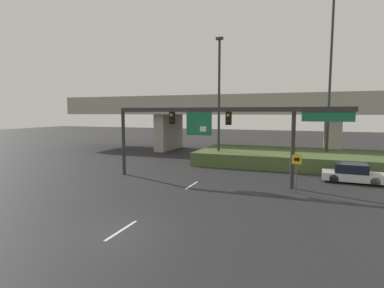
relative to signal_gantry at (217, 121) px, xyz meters
name	(u,v)px	position (x,y,z in m)	size (l,w,h in m)	color
ground_plane	(120,231)	(-1.38, -10.47, -4.54)	(160.00, 160.00, 0.00)	#262628
lane_markings	(210,174)	(-1.38, 2.79, -4.54)	(0.14, 28.74, 0.01)	silver
signal_gantry	(217,121)	(0.00, 0.00, 0.00)	(17.30, 0.44, 5.55)	#2D2D30
speed_limit_sign	(297,168)	(5.63, -1.19, -2.88)	(0.60, 0.11, 2.55)	#4C4C4C
highway_light_pole_near	(330,78)	(8.17, 11.29, 3.99)	(0.70, 0.36, 16.29)	#2D2D30
highway_light_pole_far	(219,98)	(-2.08, 7.93, 2.08)	(0.70, 0.36, 12.49)	#2D2D30
overpass_bridge	(243,112)	(-1.38, 16.84, 0.74)	(49.03, 8.20, 7.30)	#A39E93
grass_embankment	(296,158)	(5.34, 9.95, -3.90)	(19.21, 8.70, 1.29)	#4C6033
parked_sedan_near_right	(352,174)	(9.47, 3.54, -3.89)	(4.32, 2.07, 1.40)	silver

